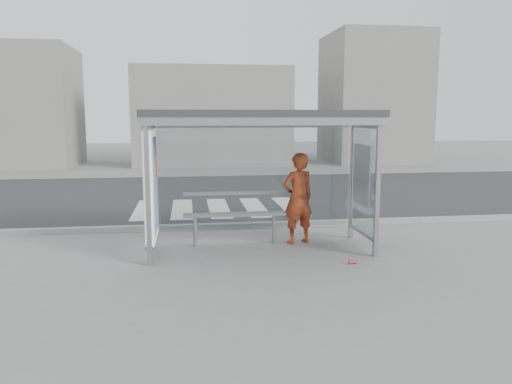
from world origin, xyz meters
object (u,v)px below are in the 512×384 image
Objects in this scene: soda_can at (352,262)px; bench at (235,214)px; person at (298,198)px; bus_shelter at (240,145)px.

bench is at bearing 139.80° from soda_can.
soda_can is at bearing 94.96° from person.
bus_shelter reaches higher than person.
person reaches higher than soda_can.
person is at bearing -1.56° from bench.
person is at bearing 18.52° from bus_shelter.
bench is at bearing 98.12° from bus_shelter.
person is 0.90× the size of bench.
bus_shelter is at bearing -81.88° from bench.
bench is at bearing -18.39° from person.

